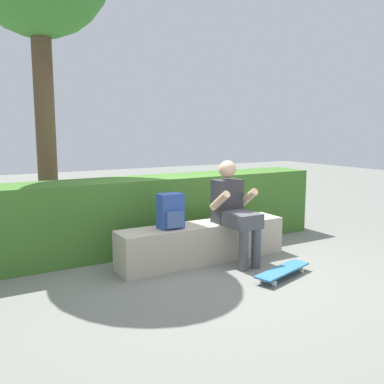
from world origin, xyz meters
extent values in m
plane|color=slate|center=(0.00, 0.00, 0.00)|extent=(24.00, 24.00, 0.00)
cube|color=#BAAF99|center=(0.00, 0.39, 0.23)|extent=(2.13, 0.42, 0.46)
cube|color=#333338|center=(0.30, 0.32, 0.72)|extent=(0.34, 0.22, 0.52)
sphere|color=#D8AD84|center=(0.30, 0.32, 1.11)|extent=(0.21, 0.21, 0.21)
cube|color=#4C4C51|center=(0.30, 0.01, 0.55)|extent=(0.32, 0.40, 0.17)
cylinder|color=#4C4C51|center=(0.21, -0.14, 0.23)|extent=(0.11, 0.11, 0.46)
cylinder|color=#4C4C51|center=(0.39, -0.14, 0.23)|extent=(0.11, 0.11, 0.46)
cylinder|color=#D8AD84|center=(0.10, 0.18, 0.76)|extent=(0.09, 0.33, 0.27)
cylinder|color=#D8AD84|center=(0.50, 0.18, 0.76)|extent=(0.09, 0.33, 0.27)
cube|color=teal|center=(0.44, -0.54, 0.08)|extent=(0.82, 0.42, 0.02)
cylinder|color=silver|center=(0.68, -0.38, 0.03)|extent=(0.06, 0.05, 0.05)
cylinder|color=silver|center=(0.73, -0.53, 0.03)|extent=(0.06, 0.05, 0.05)
cylinder|color=silver|center=(0.15, -0.54, 0.03)|extent=(0.06, 0.05, 0.05)
cylinder|color=silver|center=(0.19, -0.69, 0.03)|extent=(0.06, 0.05, 0.05)
cube|color=#2D4C99|center=(-0.44, 0.39, 0.66)|extent=(0.28, 0.18, 0.40)
cube|color=#415C95|center=(-0.44, 0.27, 0.58)|extent=(0.20, 0.05, 0.18)
cube|color=#3E6E28|center=(-0.50, 1.23, 0.48)|extent=(5.37, 0.67, 0.95)
cylinder|color=brown|center=(-1.43, 2.08, 1.68)|extent=(0.26, 0.26, 3.35)
camera|label=1|loc=(-2.61, -3.83, 1.59)|focal=39.70mm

